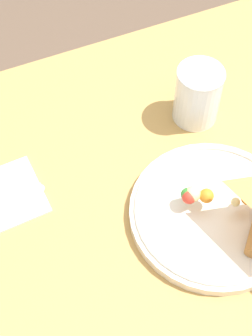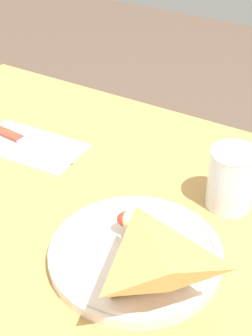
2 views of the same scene
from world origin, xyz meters
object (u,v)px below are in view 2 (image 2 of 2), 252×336
Objects in this scene: plate_pizza at (136,252)px; dining_table at (132,305)px; napkin_folded at (30,146)px; butter_knife at (25,142)px; milk_glass at (231,181)px.

dining_table is at bearing 141.07° from plate_pizza.
butter_knife is at bearing 175.31° from napkin_folded.
dining_table is 0.36m from butter_knife.
plate_pizza is at bearing -25.78° from napkin_folded.
milk_glass reaches higher than dining_table.
plate_pizza is 0.19m from milk_glass.
milk_glass reaches higher than napkin_folded.
napkin_folded is at bearing 154.71° from dining_table.
dining_table is 12.03× the size of milk_glass.
dining_table is at bearing -25.29° from napkin_folded.
milk_glass is 0.38m from butter_knife.
plate_pizza reaches higher than butter_knife.
napkin_folded is 0.99× the size of butter_knife.
butter_knife is at bearing 155.32° from dining_table.
butter_knife reaches higher than dining_table.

